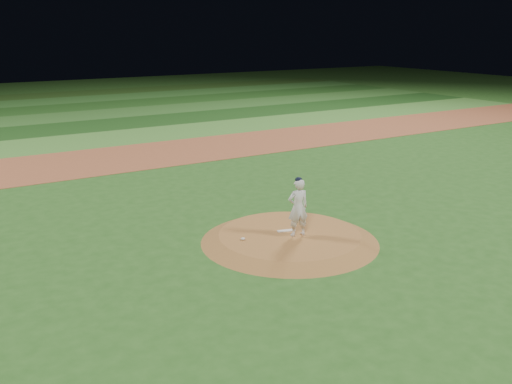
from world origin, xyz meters
The scene contains 12 objects.
ground centered at (0.00, 0.00, 0.00)m, with size 120.00×120.00×0.00m, color #26561B.
infield_dirt_band centered at (0.00, 14.00, 0.01)m, with size 70.00×6.00×0.02m, color brown.
outfield_stripe_0 centered at (0.00, 19.50, 0.01)m, with size 70.00×5.00×0.02m, color #3F7C2D.
outfield_stripe_1 centered at (0.00, 24.50, 0.01)m, with size 70.00×5.00×0.02m, color #184115.
outfield_stripe_2 centered at (0.00, 29.50, 0.01)m, with size 70.00×5.00×0.02m, color #2F6424.
outfield_stripe_3 centered at (0.00, 34.50, 0.01)m, with size 70.00×5.00×0.02m, color #1D4B18.
outfield_stripe_4 centered at (0.00, 39.50, 0.01)m, with size 70.00×5.00×0.02m, color #2D6825.
outfield_stripe_5 centered at (0.00, 44.50, 0.01)m, with size 70.00×5.00×0.02m, color #254B18.
pitchers_mound centered at (0.00, 0.00, 0.12)m, with size 5.50×5.50×0.25m, color #98622F.
pitching_rubber centered at (0.05, 0.26, 0.26)m, with size 0.57×0.14×0.03m, color white.
rosin_bag centered at (-1.50, 0.30, 0.29)m, with size 0.13×0.13×0.07m, color white.
pitcher_on_mound centered at (0.13, -0.24, 1.16)m, with size 0.72×0.54×1.85m.
Camera 1 is at (-9.50, -13.60, 6.42)m, focal length 40.00 mm.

